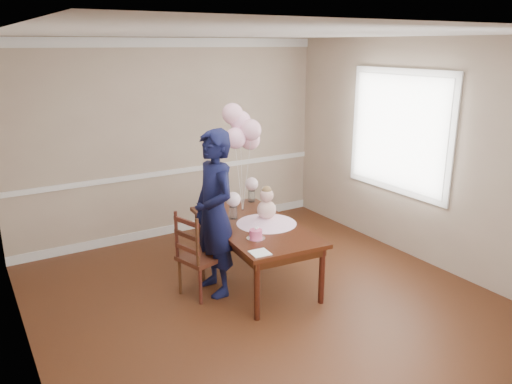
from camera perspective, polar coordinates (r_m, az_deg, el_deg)
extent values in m
cube|color=#35190D|center=(5.32, 1.76, -12.88)|extent=(4.50, 5.00, 0.00)
cube|color=silver|center=(4.63, 2.06, 17.63)|extent=(4.50, 5.00, 0.02)
cube|color=tan|center=(6.97, -9.48, 5.91)|extent=(4.50, 0.02, 2.70)
cube|color=tan|center=(4.08, -25.63, -3.18)|extent=(0.02, 5.00, 2.70)
cube|color=tan|center=(6.29, 19.36, 4.04)|extent=(0.02, 5.00, 2.70)
cube|color=white|center=(7.06, -9.28, 2.31)|extent=(4.50, 0.02, 0.07)
cube|color=silver|center=(6.85, -9.98, 16.48)|extent=(4.50, 0.02, 0.12)
cube|color=silver|center=(7.31, -8.98, -4.08)|extent=(4.50, 0.02, 0.12)
cube|color=white|center=(6.56, 16.05, 6.60)|extent=(0.02, 1.66, 1.56)
cube|color=silver|center=(6.54, 15.94, 6.59)|extent=(0.01, 1.50, 1.40)
cube|color=black|center=(5.62, -0.22, -3.88)|extent=(1.04, 1.86, 0.04)
cube|color=black|center=(5.65, -0.22, -4.52)|extent=(0.95, 1.76, 0.09)
cylinder|color=black|center=(4.93, 0.11, -11.22)|extent=(0.07, 0.07, 0.63)
cylinder|color=black|center=(5.28, 7.52, -9.42)|extent=(0.07, 0.07, 0.63)
cylinder|color=black|center=(6.32, -6.62, -4.90)|extent=(0.07, 0.07, 0.63)
cylinder|color=black|center=(6.59, -0.46, -3.86)|extent=(0.07, 0.07, 0.63)
cone|color=#F7B6D8|center=(5.62, 1.21, -3.17)|extent=(0.74, 0.74, 0.09)
sphere|color=pink|center=(5.58, 1.21, -2.04)|extent=(0.21, 0.21, 0.21)
sphere|color=#DAA596|center=(5.53, 1.23, -0.37)|extent=(0.15, 0.15, 0.15)
sphere|color=brown|center=(5.52, 1.23, 0.16)|extent=(0.11, 0.11, 0.11)
cylinder|color=silver|center=(5.20, -0.02, -5.31)|extent=(0.21, 0.21, 0.01)
cylinder|color=#E14778|center=(5.19, -0.02, -4.81)|extent=(0.15, 0.15, 0.09)
sphere|color=silver|center=(5.17, -0.02, -4.21)|extent=(0.03, 0.03, 0.03)
sphere|color=white|center=(5.19, 0.15, -4.10)|extent=(0.03, 0.03, 0.03)
cylinder|color=silver|center=(5.77, -2.60, -2.37)|extent=(0.10, 0.10, 0.14)
sphere|color=#FAD1D7|center=(5.72, -2.62, -0.85)|extent=(0.17, 0.17, 0.17)
cylinder|color=white|center=(6.38, -0.51, -0.47)|extent=(0.10, 0.10, 0.14)
sphere|color=silver|center=(6.34, -0.52, 0.92)|extent=(0.17, 0.17, 0.17)
cube|color=white|center=(4.85, 0.45, -6.97)|extent=(0.19, 0.19, 0.01)
cylinder|color=silver|center=(6.07, -1.52, -2.01)|extent=(0.04, 0.04, 0.02)
sphere|color=#FFB4D3|center=(5.81, -2.40, 6.17)|extent=(0.25, 0.25, 0.25)
sphere|color=#F4ADC3|center=(5.83, -0.61, 7.11)|extent=(0.25, 0.25, 0.25)
sphere|color=#FFB4D4|center=(5.90, -1.82, 8.10)|extent=(0.25, 0.25, 0.25)
sphere|color=#FFB4C9|center=(5.87, -2.70, 8.92)|extent=(0.25, 0.25, 0.25)
sphere|color=#F9B0C3|center=(5.97, -0.71, 6.03)|extent=(0.25, 0.25, 0.25)
cylinder|color=white|center=(5.94, -1.94, 1.36)|extent=(0.08, 0.01, 0.75)
cylinder|color=silver|center=(5.95, -1.07, 1.83)|extent=(0.09, 0.06, 0.84)
cylinder|color=white|center=(5.98, -1.66, 2.35)|extent=(0.03, 0.08, 0.93)
cylinder|color=white|center=(5.96, -2.09, 2.74)|extent=(0.07, 0.10, 1.01)
cylinder|color=white|center=(6.02, -1.12, 1.36)|extent=(0.13, 0.05, 0.69)
cube|color=#3B1910|center=(5.41, -6.27, -7.46)|extent=(0.51, 0.51, 0.05)
cylinder|color=#3A150F|center=(5.29, -6.37, -10.67)|extent=(0.05, 0.05, 0.40)
cylinder|color=#36170E|center=(5.49, -3.70, -9.54)|extent=(0.05, 0.05, 0.40)
cylinder|color=#3C1F10|center=(5.52, -8.69, -9.54)|extent=(0.05, 0.05, 0.40)
cylinder|color=#391D0F|center=(5.72, -6.05, -8.50)|extent=(0.05, 0.05, 0.40)
cylinder|color=#341A0E|center=(5.08, -6.70, -5.83)|extent=(0.05, 0.05, 0.52)
cylinder|color=#35130E|center=(5.32, -9.07, -4.86)|extent=(0.05, 0.05, 0.52)
cube|color=#3E1A11|center=(5.24, -7.87, -6.47)|extent=(0.13, 0.37, 0.05)
cube|color=black|center=(5.18, -7.93, -4.95)|extent=(0.13, 0.37, 0.05)
cube|color=#3C1610|center=(5.13, -8.00, -3.40)|extent=(0.13, 0.37, 0.05)
imported|color=black|center=(5.28, -4.77, -2.46)|extent=(0.45, 0.66, 1.79)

